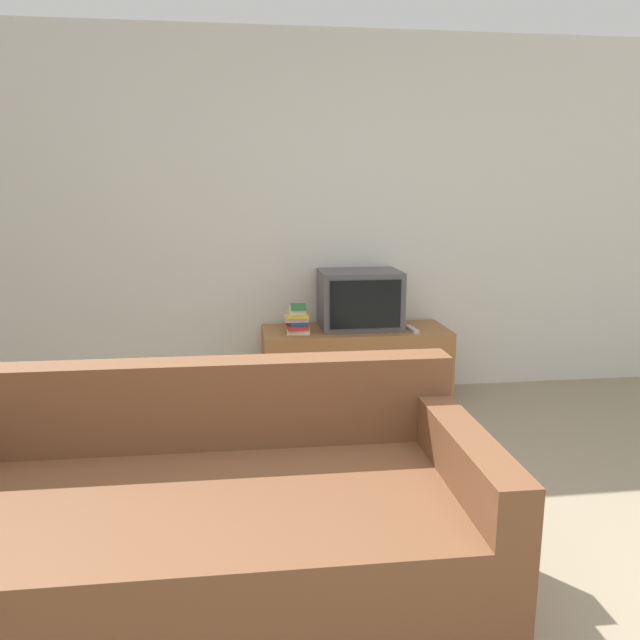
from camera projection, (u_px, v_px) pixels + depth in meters
name	position (u px, v px, depth m)	size (l,w,h in m)	color
wall_back	(288.00, 219.00, 4.51)	(9.00, 0.06, 2.60)	silver
tv_stand	(355.00, 365.00, 4.50)	(1.32, 0.49, 0.54)	#9E6638
television	(360.00, 299.00, 4.44)	(0.57, 0.41, 0.41)	#4C4C51
couch	(198.00, 534.00, 2.26)	(2.07, 1.01, 0.84)	brown
book_stack	(297.00, 320.00, 4.30)	(0.18, 0.22, 0.20)	silver
remote_on_stand	(412.00, 329.00, 4.38)	(0.05, 0.20, 0.02)	#B7B7B7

